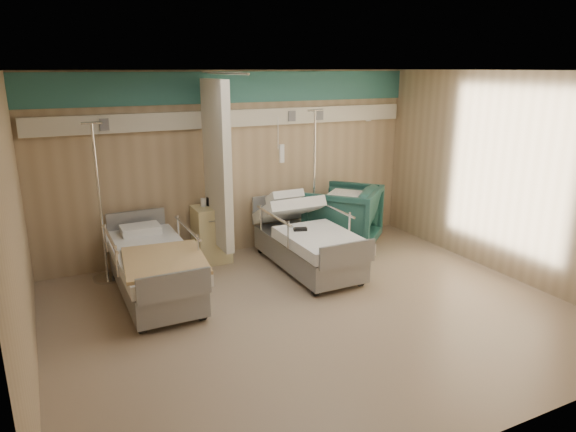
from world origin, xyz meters
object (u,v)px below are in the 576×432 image
Objects in this scene: bedside_cabinet at (211,234)px; iv_stand_right at (314,221)px; visitor_armchair at (343,217)px; bed_left at (155,274)px; bed_right at (307,248)px; iv_stand_left at (105,249)px.

bedside_cabinet is 1.66m from iv_stand_right.
bed_left is at bearing -31.31° from visitor_armchair.
iv_stand_right is (0.50, 0.71, 0.14)m from bed_right.
bed_right is at bearing -38.05° from bedside_cabinet.
bed_left is 1.00× the size of iv_stand_left.
iv_stand_right is (1.65, -0.19, 0.03)m from bedside_cabinet.
iv_stand_right is at bearing 14.80° from bed_left.
bed_right is at bearing 0.00° from bed_left.
bed_left is (-2.20, 0.00, 0.00)m from bed_right.
visitor_armchair is at bearing -8.01° from bedside_cabinet.
bed_left is 3.24m from visitor_armchair.
bed_right is 1.46m from bedside_cabinet.
bedside_cabinet is 0.39× the size of iv_stand_left.
bed_right is 1.95× the size of visitor_armchair.
bedside_cabinet is at bearing 173.54° from iv_stand_right.
iv_stand_right is (-0.48, 0.11, -0.05)m from visitor_armchair.
bedside_cabinet is 1.53m from iv_stand_left.
bed_right is at bearing -125.03° from iv_stand_right.
visitor_armchair is at bearing 31.42° from bed_right.
bed_left is 1.39m from bedside_cabinet.
iv_stand_left is (-1.53, -0.04, 0.02)m from bedside_cabinet.
bed_left is at bearing -139.40° from bedside_cabinet.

